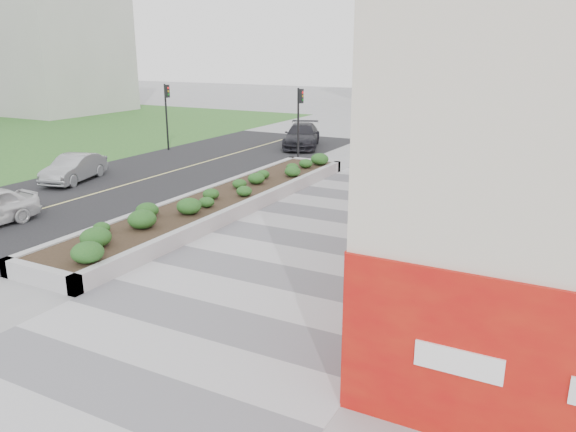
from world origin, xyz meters
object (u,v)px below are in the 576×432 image
Objects in this scene: traffic_signal_near at (299,114)px; car_silver at (74,168)px; traffic_signal_far at (167,107)px; car_dark at (302,136)px; skateboarder at (386,210)px; planter at (221,199)px.

traffic_signal_near is 1.04× the size of car_silver.
traffic_signal_far reaches higher than car_dark.
car_silver is at bearing -127.42° from traffic_signal_near.
traffic_signal_near is at bearing 148.34° from skateboarder.
skateboarder is at bearing -49.62° from traffic_signal_near.
traffic_signal_far is 2.78× the size of skateboarder.
planter is 3.39× the size of car_dark.
traffic_signal_far is 20.30m from skateboarder.
car_silver is (-16.08, 0.30, -0.10)m from skateboarder.
traffic_signal_far is (-9.20, -0.50, 0.00)m from traffic_signal_near.
skateboarder is at bearing -16.75° from car_silver.
car_dark reaches higher than skateboarder.
planter is 6.88m from skateboarder.
planter is 15.00m from traffic_signal_far.
skateboarder is at bearing -74.96° from car_dark.
car_silver is at bearing -163.10° from skateboarder.
skateboarder reaches higher than car_silver.
skateboarder is at bearing -28.34° from traffic_signal_far.
car_silver is (1.71, -9.29, -2.09)m from traffic_signal_far.
car_dark is at bearing 144.10° from skateboarder.
traffic_signal_far is at bearing 137.54° from planter.
planter is 9.25m from car_silver.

